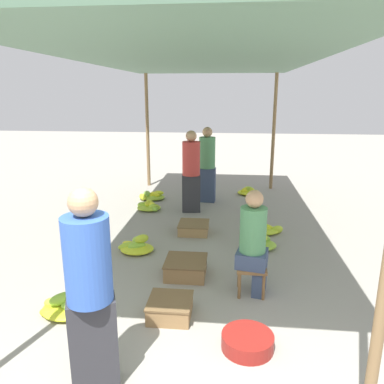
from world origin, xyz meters
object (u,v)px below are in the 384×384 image
at_px(banana_pile_left_0, 67,305).
at_px(banana_pile_left_1, 136,246).
at_px(banana_pile_right_2, 263,229).
at_px(shopper_walking_mid, 207,164).
at_px(basin_black, 248,342).
at_px(banana_pile_right_0, 260,242).
at_px(stool, 251,271).
at_px(vendor_seated, 254,242).
at_px(vendor_foreground, 90,289).
at_px(shopper_walking_far, 191,171).
at_px(crate_far, 186,267).
at_px(banana_pile_left_3, 151,196).
at_px(crate_mid, 170,308).
at_px(banana_pile_left_2, 149,206).
at_px(crate_near, 194,228).
at_px(banana_pile_right_1, 248,191).

distance_m(banana_pile_left_0, banana_pile_left_1, 1.68).
xyz_separation_m(banana_pile_right_2, shopper_walking_mid, (-1.07, 1.77, 0.76)).
bearing_deg(basin_black, banana_pile_right_0, 83.37).
distance_m(stool, banana_pile_right_0, 1.40).
bearing_deg(banana_pile_left_1, vendor_seated, -32.24).
xyz_separation_m(vendor_foreground, stool, (1.31, 1.56, -0.57)).
bearing_deg(shopper_walking_mid, shopper_walking_far, -109.35).
distance_m(crate_far, shopper_walking_mid, 3.49).
bearing_deg(vendor_foreground, shopper_walking_far, 86.45).
height_order(banana_pile_left_3, crate_mid, crate_mid).
relative_size(banana_pile_left_0, banana_pile_left_2, 1.07).
distance_m(basin_black, crate_near, 2.99).
height_order(vendor_foreground, banana_pile_left_3, vendor_foreground).
bearing_deg(banana_pile_right_0, crate_far, -134.91).
bearing_deg(vendor_seated, banana_pile_left_1, 147.76).
distance_m(banana_pile_right_1, banana_pile_right_2, 2.43).
distance_m(vendor_foreground, banana_pile_left_1, 2.75).
distance_m(vendor_foreground, vendor_seated, 2.06).
distance_m(banana_pile_left_0, shopper_walking_mid, 4.60).
bearing_deg(vendor_seated, stool, -168.60).
height_order(crate_near, crate_far, crate_far).
relative_size(banana_pile_right_1, banana_pile_right_2, 0.82).
xyz_separation_m(stool, banana_pile_left_1, (-1.64, 1.05, -0.21)).
relative_size(banana_pile_left_1, banana_pile_right_1, 1.07).
relative_size(stool, crate_mid, 0.78).
bearing_deg(basin_black, crate_near, 105.19).
distance_m(stool, banana_pile_right_2, 2.04).
xyz_separation_m(banana_pile_right_0, crate_mid, (-1.07, -1.94, 0.01)).
xyz_separation_m(banana_pile_right_2, shopper_walking_far, (-1.33, 1.03, 0.76)).
relative_size(banana_pile_left_1, crate_far, 1.05).
distance_m(banana_pile_right_2, crate_mid, 2.82).
height_order(banana_pile_left_1, crate_near, banana_pile_left_1).
distance_m(banana_pile_left_3, shopper_walking_far, 1.47).
bearing_deg(banana_pile_left_3, vendor_seated, -62.06).
bearing_deg(banana_pile_right_2, banana_pile_left_3, 141.79).
distance_m(banana_pile_left_1, crate_far, 1.08).
relative_size(banana_pile_left_1, crate_mid, 1.21).
height_order(banana_pile_left_2, banana_pile_right_2, banana_pile_right_2).
xyz_separation_m(banana_pile_left_1, banana_pile_left_2, (-0.24, 2.01, -0.00)).
distance_m(vendor_foreground, basin_black, 1.56).
xyz_separation_m(vendor_foreground, banana_pile_right_1, (1.47, 5.99, -0.78)).
height_order(vendor_foreground, crate_near, vendor_foreground).
height_order(vendor_foreground, basin_black, vendor_foreground).
distance_m(banana_pile_right_0, crate_far, 1.43).
bearing_deg(crate_near, vendor_seated, -65.01).
bearing_deg(vendor_seated, banana_pile_right_0, 82.33).
bearing_deg(vendor_foreground, crate_near, 82.57).
distance_m(crate_far, shopper_walking_far, 2.78).
relative_size(banana_pile_left_3, banana_pile_right_1, 1.17).
bearing_deg(banana_pile_right_0, vendor_foreground, -117.18).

